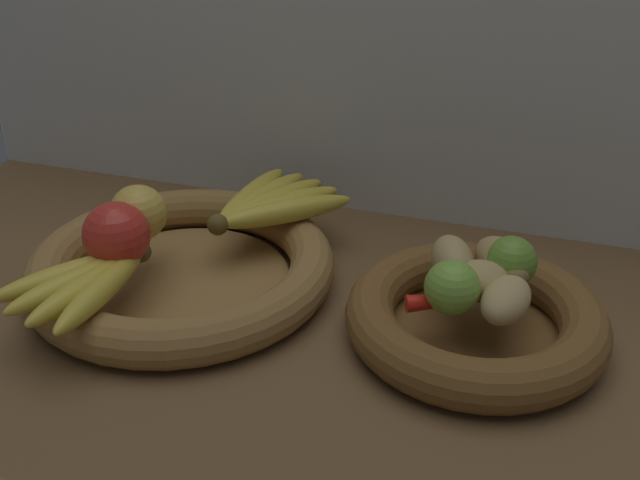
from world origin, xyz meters
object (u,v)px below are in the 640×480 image
(banana_bunch_front, at_px, (85,282))
(banana_bunch_back, at_px, (269,203))
(lime_far, at_px, (511,262))
(lime_near, at_px, (452,287))
(potato_back, at_px, (502,261))
(potato_small, at_px, (506,300))
(potato_oblong, at_px, (452,260))
(apple_golden_left, at_px, (138,213))
(fruit_bowl_left, at_px, (182,267))
(apple_red_front, at_px, (117,235))
(potato_large, at_px, (480,280))
(chili_pepper, at_px, (455,301))
(fruit_bowl_right, at_px, (475,319))

(banana_bunch_front, bearing_deg, banana_bunch_back, 64.03)
(banana_bunch_front, bearing_deg, lime_far, 20.36)
(lime_near, xyz_separation_m, lime_far, (0.05, 0.07, -0.00))
(potato_back, xyz_separation_m, lime_far, (0.01, -0.01, 0.00))
(potato_small, xyz_separation_m, potato_oblong, (-0.07, 0.06, 0.00))
(apple_golden_left, height_order, lime_far, apple_golden_left)
(apple_golden_left, distance_m, potato_small, 0.45)
(banana_bunch_back, bearing_deg, banana_bunch_front, -115.97)
(fruit_bowl_left, height_order, lime_far, lime_far)
(apple_red_front, xyz_separation_m, lime_far, (0.44, 0.10, -0.01))
(apple_golden_left, distance_m, potato_oblong, 0.39)
(banana_bunch_front, relative_size, potato_oblong, 2.36)
(fruit_bowl_left, distance_m, apple_red_front, 0.10)
(lime_near, bearing_deg, banana_bunch_back, 149.74)
(potato_large, bearing_deg, potato_oblong, 142.13)
(potato_small, xyz_separation_m, lime_far, (-0.00, 0.07, 0.01))
(lime_near, bearing_deg, potato_small, 6.67)
(potato_back, height_order, lime_far, lime_far)
(banana_bunch_back, bearing_deg, fruit_bowl_left, -121.06)
(potato_large, xyz_separation_m, potato_small, (0.03, -0.03, 0.00))
(apple_golden_left, xyz_separation_m, banana_bunch_front, (0.01, -0.13, -0.02))
(banana_bunch_front, height_order, lime_far, lime_far)
(apple_golden_left, relative_size, chili_pepper, 0.67)
(chili_pepper, bearing_deg, apple_golden_left, 151.23)
(potato_oblong, distance_m, lime_far, 0.06)
(apple_golden_left, xyz_separation_m, lime_near, (0.40, -0.04, -0.01))
(potato_back, relative_size, lime_near, 1.39)
(fruit_bowl_left, relative_size, potato_back, 4.65)
(fruit_bowl_right, distance_m, potato_small, 0.07)
(fruit_bowl_right, distance_m, apple_red_front, 0.42)
(banana_bunch_front, distance_m, lime_far, 0.47)
(banana_bunch_back, relative_size, potato_large, 3.07)
(fruit_bowl_right, bearing_deg, lime_near, -123.69)
(fruit_bowl_right, bearing_deg, lime_far, 52.13)
(fruit_bowl_right, height_order, banana_bunch_back, banana_bunch_back)
(banana_bunch_back, bearing_deg, potato_back, -13.85)
(fruit_bowl_left, bearing_deg, banana_bunch_back, 58.94)
(chili_pepper, bearing_deg, apple_red_front, 160.58)
(banana_bunch_back, height_order, lime_far, lime_far)
(apple_red_front, bearing_deg, chili_pepper, 4.21)
(apple_red_front, relative_size, potato_oblong, 1.00)
(fruit_bowl_right, height_order, potato_oblong, potato_oblong)
(banana_bunch_back, relative_size, potato_oblong, 2.56)
(potato_small, bearing_deg, potato_large, 135.00)
(apple_golden_left, bearing_deg, banana_bunch_back, 41.96)
(potato_back, relative_size, lime_far, 1.42)
(fruit_bowl_left, height_order, fruit_bowl_right, same)
(fruit_bowl_left, xyz_separation_m, banana_bunch_front, (-0.05, -0.13, 0.04))
(banana_bunch_back, relative_size, potato_small, 2.55)
(fruit_bowl_left, xyz_separation_m, potato_small, (0.40, -0.03, 0.05))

